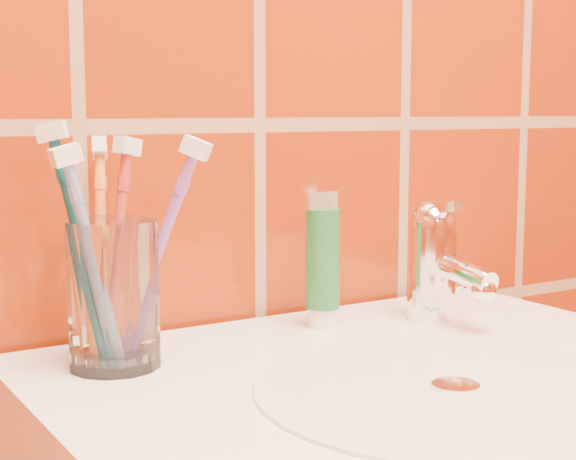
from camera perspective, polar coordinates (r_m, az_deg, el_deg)
glass_tumbler at (r=0.72m, az=-11.24°, el=-4.10°), size 0.09×0.09×0.12m
toothpaste_tube at (r=0.84m, az=2.25°, el=-2.25°), size 0.04×0.03×0.13m
faucet at (r=0.88m, az=9.49°, el=-1.71°), size 0.05×0.11×0.12m
toothbrush_0 at (r=0.75m, az=-12.00°, el=-1.31°), size 0.11×0.17×0.21m
toothbrush_1 at (r=0.71m, az=-13.14°, el=-1.24°), size 0.11×0.10×0.21m
toothbrush_2 at (r=0.72m, az=-8.49°, el=-1.58°), size 0.15×0.14×0.20m
toothbrush_3 at (r=0.73m, az=-11.02°, el=-1.39°), size 0.09×0.08×0.20m
toothbrush_4 at (r=0.70m, az=-12.43°, el=-2.07°), size 0.08×0.07×0.19m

